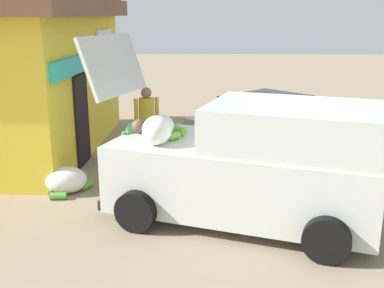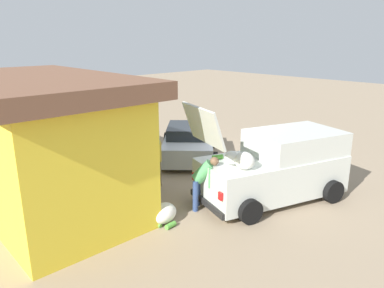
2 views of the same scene
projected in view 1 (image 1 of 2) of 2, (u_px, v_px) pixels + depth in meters
The scene contains 8 objects.
ground_plane at pixel (301, 169), 10.17m from camera, with size 60.00×60.00×0.00m, color gray.
storefront_bar at pixel (26, 74), 11.17m from camera, with size 6.79×3.93×3.61m.
delivery_van at pixel (253, 163), 7.41m from camera, with size 3.22×4.86×2.92m.
parked_sedan at pixel (265, 122), 11.83m from camera, with size 4.07×4.10×1.28m.
vendor_standing at pixel (147, 119), 10.34m from camera, with size 0.45×0.52×1.71m.
customer_bending at pixel (132, 149), 8.38m from camera, with size 0.73×0.69×1.51m.
unloaded_banana_pile at pixel (66, 181), 8.75m from camera, with size 0.81×0.87×0.50m.
paint_bucket at pixel (164, 124), 13.52m from camera, with size 0.29×0.29×0.37m, color silver.
Camera 1 is at (-9.71, 2.12, 3.25)m, focal length 43.73 mm.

